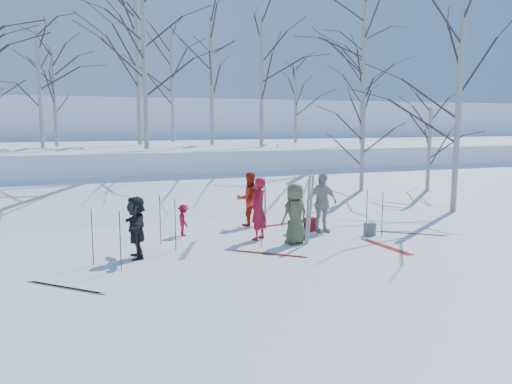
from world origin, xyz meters
name	(u,v)px	position (x,y,z in m)	size (l,w,h in m)	color
ground	(276,248)	(0.00, 0.00, 0.00)	(120.00, 120.00, 0.00)	white
snow_ramp	(208,203)	(0.00, 7.00, 0.15)	(70.00, 9.50, 1.40)	white
snow_plateau	(163,162)	(0.00, 17.00, 1.00)	(70.00, 18.00, 2.20)	white
far_hill	(125,136)	(0.00, 38.00, 2.00)	(90.00, 30.00, 6.00)	white
skier_olive_center	(295,214)	(0.68, 0.27, 0.83)	(0.81, 0.53, 1.66)	#4B5533
skier_red_north	(258,209)	(-0.09, 1.07, 0.88)	(0.64, 0.42, 1.77)	#AE1025
skier_redor_behind	(249,199)	(0.32, 3.00, 0.86)	(0.84, 0.65, 1.72)	red
skier_red_seated	(184,220)	(-1.98, 2.27, 0.46)	(0.60, 0.35, 0.93)	#AE1025
skier_cream_east	(322,203)	(2.03, 1.29, 0.90)	(1.06, 0.44, 1.81)	beige
skier_grey_west	(136,227)	(-3.56, 0.28, 0.77)	(1.42, 0.45, 1.53)	black
dog	(299,221)	(1.54, 1.87, 0.26)	(0.28, 0.62, 0.52)	black
upright_ski_left	(308,210)	(0.94, 0.02, 0.95)	(0.07, 0.02, 1.90)	silver
upright_ski_right	(310,210)	(1.03, 0.05, 0.95)	(0.07, 0.02, 1.90)	silver
ski_pair_a	(412,233)	(4.46, 0.15, 0.01)	(1.62, 1.33, 0.02)	silver
ski_pair_b	(386,247)	(2.80, -0.93, 0.01)	(0.35, 1.91, 0.02)	red
ski_pair_c	(188,250)	(-2.22, 0.58, 0.01)	(0.92, 1.83, 0.02)	silver
ski_pair_d	(65,288)	(-5.20, -1.52, 0.01)	(1.51, 1.46, 0.02)	silver
ski_pair_e	(287,224)	(1.55, 2.80, 0.01)	(1.90, 0.61, 0.02)	red
ski_pair_f	(269,254)	(-0.41, -0.53, 0.01)	(1.58, 1.38, 0.02)	red
ski_pole_a	(367,212)	(3.14, 0.57, 0.67)	(0.02, 0.02, 1.34)	black
ski_pole_b	(266,209)	(0.57, 2.18, 0.67)	(0.02, 0.02, 1.34)	black
ski_pole_c	(120,240)	(-4.02, -0.60, 0.67)	(0.02, 0.02, 1.34)	black
ski_pole_d	(265,206)	(0.73, 2.67, 0.67)	(0.02, 0.02, 1.34)	black
ski_pole_e	(382,214)	(3.39, 0.13, 0.67)	(0.02, 0.02, 1.34)	black
ski_pole_f	(136,233)	(-3.59, 0.06, 0.67)	(0.02, 0.02, 1.34)	black
ski_pole_g	(261,222)	(-0.33, 0.21, 0.67)	(0.02, 0.02, 1.34)	black
ski_pole_h	(92,237)	(-4.60, -0.02, 0.67)	(0.02, 0.02, 1.34)	black
ski_pole_i	(175,225)	(-2.54, 0.62, 0.67)	(0.02, 0.02, 1.34)	black
ski_pole_j	(160,220)	(-2.78, 1.50, 0.67)	(0.02, 0.02, 1.34)	black
backpack_red	(310,224)	(1.78, 1.55, 0.21)	(0.32, 0.22, 0.42)	#A51A19
backpack_grey	(370,229)	(3.15, 0.38, 0.19)	(0.30, 0.20, 0.38)	#5C5F64
backpack_dark	(294,227)	(1.18, 1.38, 0.20)	(0.34, 0.24, 0.40)	black
birch_plateau_a	(296,105)	(6.52, 12.96, 4.25)	(3.47, 3.47, 4.11)	silver
birch_plateau_c	(137,62)	(-1.72, 13.59, 6.24)	(6.26, 6.26, 8.08)	silver
birch_plateau_d	(145,74)	(-1.98, 9.38, 5.27)	(4.90, 4.90, 6.15)	silver
birch_plateau_e	(172,89)	(0.53, 16.61, 5.16)	(4.75, 4.75, 5.93)	silver
birch_plateau_g	(363,71)	(9.42, 10.93, 5.93)	(5.83, 5.83, 7.47)	silver
birch_plateau_h	(40,90)	(-6.12, 11.73, 4.68)	(4.07, 4.07, 4.96)	silver
birch_plateau_i	(54,100)	(-5.58, 13.13, 4.33)	(3.58, 3.58, 4.26)	silver
birch_plateau_j	(262,82)	(3.79, 10.98, 5.22)	(4.83, 4.83, 6.05)	silver
birch_plateau_k	(362,88)	(12.16, 15.39, 5.41)	(5.10, 5.10, 6.42)	silver
birch_plateau_l	(211,82)	(1.59, 12.07, 5.26)	(4.88, 4.88, 6.11)	silver
birch_edge_b	(458,113)	(8.32, 2.77, 3.63)	(5.69, 5.69, 7.27)	silver
birch_edge_c	(429,154)	(9.31, 5.45, 1.96)	(3.34, 3.34, 3.91)	silver
birch_edge_e	(362,150)	(6.24, 5.79, 2.17)	(3.64, 3.64, 4.35)	silver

